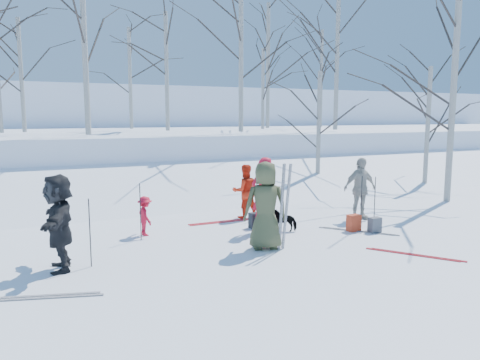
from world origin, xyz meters
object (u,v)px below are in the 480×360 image
skier_red_north (264,195)px  dog (285,220)px  backpack_red (354,223)px  skier_grey_west (59,222)px  backpack_dark (256,220)px  backpack_grey (375,225)px  skier_olive_center (265,206)px  skier_redor_behind (245,191)px  skier_cream_east (360,189)px  skier_red_seated (145,216)px

skier_red_north → dog: size_ratio=3.02×
backpack_red → skier_grey_west: bearing=-180.0°
backpack_dark → backpack_grey: bearing=-34.3°
skier_olive_center → backpack_red: size_ratio=4.60×
skier_redor_behind → skier_cream_east: 3.23m
skier_olive_center → skier_red_north: bearing=-99.8°
skier_grey_west → skier_olive_center: bearing=90.6°
skier_olive_center → skier_red_seated: (-2.09, 2.27, -0.48)m
skier_grey_west → backpack_red: 7.00m
skier_red_seated → backpack_red: bearing=-115.2°
skier_olive_center → skier_red_north: (0.71, 1.40, -0.03)m
skier_olive_center → backpack_red: skier_olive_center is taller
skier_grey_west → dog: bearing=105.0°
skier_cream_east → dog: (-2.57, -0.23, -0.61)m
skier_cream_east → backpack_red: bearing=-130.6°
skier_olive_center → backpack_dark: (0.70, 1.79, -0.77)m
skier_cream_east → backpack_dark: bearing=178.4°
skier_red_seated → skier_red_north: bearing=-111.8°
skier_red_north → backpack_grey: 2.89m
skier_red_seated → backpack_red: skier_red_seated is taller
skier_red_north → backpack_dark: (-0.01, 0.39, -0.74)m
skier_red_north → skier_red_seated: size_ratio=1.94×
backpack_red → backpack_grey: bearing=-40.8°
backpack_grey → skier_red_north: bearing=152.1°
backpack_grey → backpack_dark: backpack_dark is taller
skier_redor_behind → backpack_dark: (-0.29, -1.24, -0.57)m
skier_red_seated → skier_redor_behind: bearing=-80.7°
skier_red_seated → backpack_grey: bearing=-117.0°
dog → skier_redor_behind: bearing=-129.0°
skier_olive_center → backpack_red: 2.92m
skier_olive_center → backpack_dark: size_ratio=4.83×
skier_red_north → backpack_dark: skier_red_north is taller
backpack_red → backpack_dark: bearing=147.0°
backpack_grey → backpack_dark: 3.00m
backpack_grey → backpack_dark: bearing=145.7°
skier_redor_behind → skier_red_north: bearing=90.3°
skier_cream_east → backpack_red: skier_cream_east is taller
skier_red_seated → backpack_grey: (5.26, -2.17, -0.29)m
skier_cream_east → backpack_grey: size_ratio=4.60×
skier_red_north → skier_redor_behind: (0.28, 1.63, -0.17)m
backpack_grey → skier_cream_east: bearing=64.9°
skier_redor_behind → skier_red_seated: skier_redor_behind is taller
skier_red_seated → skier_cream_east: skier_cream_east is taller
skier_red_north → skier_redor_behind: 1.66m
skier_red_seated → skier_cream_east: (5.91, -0.80, 0.39)m
skier_redor_behind → skier_grey_west: (-5.16, -2.60, 0.15)m
skier_redor_behind → backpack_red: 3.21m
dog → backpack_grey: dog is taller
skier_red_north → skier_cream_east: (3.11, 0.07, -0.07)m
skier_red_north → skier_red_seated: 2.97m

